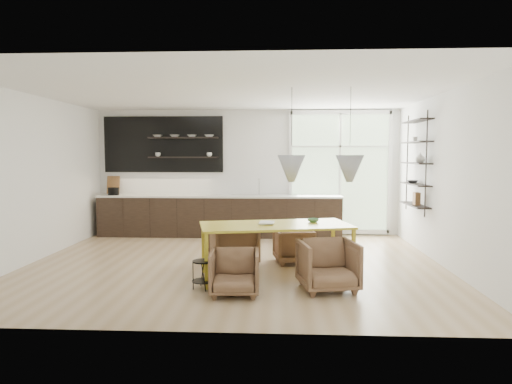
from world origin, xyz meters
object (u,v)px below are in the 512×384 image
at_px(armchair_back_left, 233,244).
at_px(armchair_front_left, 235,272).
at_px(armchair_back_right, 294,245).
at_px(armchair_front_right, 328,265).
at_px(dining_table, 275,228).
at_px(wire_stool, 203,271).

bearing_deg(armchair_back_left, armchair_front_left, 76.89).
bearing_deg(armchair_back_right, armchair_front_right, 94.71).
bearing_deg(dining_table, armchair_back_left, 120.14).
xyz_separation_m(armchair_back_right, armchair_front_right, (0.42, -1.59, 0.05)).
height_order(armchair_front_left, wire_stool, armchair_front_left).
xyz_separation_m(armchair_back_left, wire_stool, (-0.27, -1.45, -0.10)).
xyz_separation_m(dining_table, armchair_back_right, (0.31, 0.97, -0.46)).
bearing_deg(dining_table, wire_stool, -159.30).
bearing_deg(dining_table, armchair_back_right, 60.03).
height_order(dining_table, armchair_back_left, dining_table).
bearing_deg(armchair_back_right, armchair_front_left, 55.41).
relative_size(armchair_front_left, wire_stool, 1.66).
height_order(armchair_back_left, armchair_front_left, armchair_back_left).
xyz_separation_m(dining_table, wire_stool, (-1.00, -0.65, -0.51)).
relative_size(armchair_back_left, armchair_front_left, 1.17).
bearing_deg(armchair_front_right, dining_table, 128.40).
distance_m(armchair_back_left, wire_stool, 1.48).
height_order(dining_table, armchair_front_right, dining_table).
distance_m(dining_table, armchair_front_left, 1.13).
bearing_deg(armchair_front_left, wire_stool, 150.42).
height_order(dining_table, armchair_back_right, dining_table).
relative_size(dining_table, armchair_front_left, 3.63).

